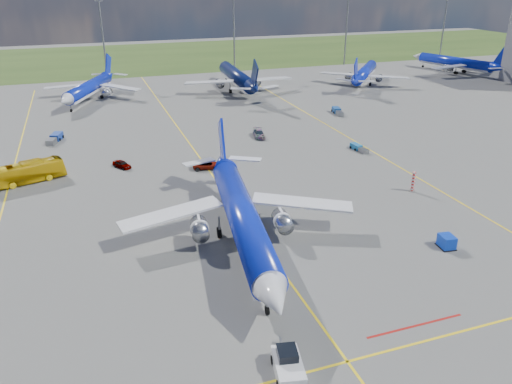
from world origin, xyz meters
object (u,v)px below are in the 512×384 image
object	(u,v)px
warning_post	(413,182)
baggage_tug_c	(55,138)
baggage_tug_e	(337,111)
bg_jet_n	(237,90)
bg_jet_ene	(453,72)
service_car_c	(259,134)
apron_bus	(25,173)
service_car_b	(207,165)
uld_container	(447,242)
pushback_tug	(288,365)
main_airliner	(243,245)
bg_jet_ne	(364,84)
baggage_tug_w	(359,148)
service_car_a	(122,164)
bg_jet_nnw	(91,100)

from	to	relation	value
warning_post	baggage_tug_c	xyz separation A→B (m)	(-49.79, 42.49, -0.91)
baggage_tug_e	bg_jet_n	bearing A→B (deg)	126.94
bg_jet_n	bg_jet_ene	distance (m)	73.76
warning_post	service_car_c	distance (m)	34.46
apron_bus	service_car_b	xyz separation A→B (m)	(27.34, -3.23, -0.97)
uld_container	apron_bus	xyz separation A→B (m)	(-47.43, 37.22, 0.85)
bg_jet_n	service_car_b	distance (m)	59.52
pushback_tug	apron_bus	bearing A→B (deg)	125.87
bg_jet_ene	baggage_tug_e	world-z (taller)	bg_jet_ene
warning_post	main_airliner	xyz separation A→B (m)	(-28.20, -6.84, -1.50)
baggage_tug_e	bg_jet_ene	bearing A→B (deg)	41.77
bg_jet_ne	uld_container	world-z (taller)	bg_jet_ne
warning_post	apron_bus	bearing A→B (deg)	157.59
apron_bus	bg_jet_ene	bearing A→B (deg)	-83.99
service_car_c	baggage_tug_c	xyz separation A→B (m)	(-37.43, 10.34, -0.11)
main_airliner	service_car_c	distance (m)	42.09
baggage_tug_c	baggage_tug_e	xyz separation A→B (m)	(60.21, 0.57, -0.04)
bg_jet_n	bg_jet_ne	xyz separation A→B (m)	(37.25, -3.41, 0.00)
bg_jet_n	baggage_tug_w	xyz separation A→B (m)	(5.72, -55.24, 0.46)
warning_post	pushback_tug	bearing A→B (deg)	-138.47
bg_jet_n	apron_bus	world-z (taller)	bg_jet_n
uld_container	service_car_a	distance (m)	51.14
bg_jet_ne	service_car_b	world-z (taller)	bg_jet_ne
bg_jet_nnw	uld_container	bearing A→B (deg)	-44.67
bg_jet_nnw	pushback_tug	world-z (taller)	bg_jet_nnw
pushback_tug	baggage_tug_w	distance (m)	56.87
pushback_tug	uld_container	bearing A→B (deg)	37.90
uld_container	bg_jet_nnw	bearing A→B (deg)	118.74
pushback_tug	service_car_c	world-z (taller)	pushback_tug
bg_jet_ne	uld_container	bearing A→B (deg)	105.15
pushback_tug	service_car_b	world-z (taller)	pushback_tug
bg_jet_ene	baggage_tug_e	xyz separation A→B (m)	(-59.47, -33.72, 0.54)
uld_container	baggage_tug_c	size ratio (longest dim) A/B	0.33
service_car_c	service_car_a	bearing A→B (deg)	-151.91
bg_jet_nnw	bg_jet_n	bearing A→B (deg)	22.01
bg_jet_ene	apron_bus	xyz separation A→B (m)	(-123.38, -54.72, 1.60)
warning_post	bg_jet_ne	size ratio (longest dim) A/B	0.08
service_car_a	service_car_c	bearing A→B (deg)	-15.04
apron_bus	uld_container	bearing A→B (deg)	-146.04
pushback_tug	service_car_c	distance (m)	62.58
bg_jet_nnw	service_car_a	size ratio (longest dim) A/B	9.63
pushback_tug	baggage_tug_c	xyz separation A→B (m)	(-18.68, 70.04, -0.20)
warning_post	bg_jet_nnw	xyz separation A→B (m)	(-42.09, 75.03, -1.50)
bg_jet_ne	bg_jet_ene	xyz separation A→B (m)	(36.46, 6.19, 0.00)
pushback_tug	service_car_b	distance (m)	46.64
warning_post	bg_jet_ene	size ratio (longest dim) A/B	0.08
bg_jet_ne	main_airliner	bearing A→B (deg)	91.35
bg_jet_nnw	apron_bus	distance (m)	54.21
bg_jet_ne	baggage_tug_w	size ratio (longest dim) A/B	7.99
service_car_a	service_car_b	world-z (taller)	service_car_b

